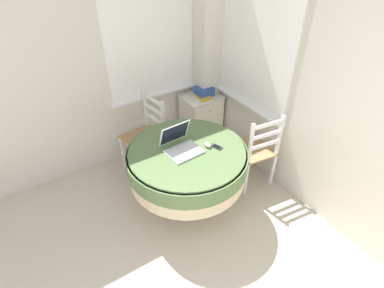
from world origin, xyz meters
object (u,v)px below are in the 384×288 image
(corner_cabinet, at_px, (201,118))
(book_on_cabinet, at_px, (203,97))
(round_dining_table, at_px, (187,162))
(cell_phone, at_px, (217,147))
(storage_box, at_px, (204,91))
(laptop, at_px, (181,145))
(computer_mouse, at_px, (208,145))
(dining_chair_near_back_window, at_px, (146,136))
(dining_chair_near_right_window, at_px, (255,151))

(corner_cabinet, bearing_deg, book_on_cabinet, -97.49)
(round_dining_table, relative_size, cell_phone, 9.83)
(corner_cabinet, distance_m, book_on_cabinet, 0.36)
(storage_box, bearing_deg, laptop, -133.92)
(round_dining_table, xyz_separation_m, cell_phone, (0.26, -0.12, 0.15))
(laptop, distance_m, cell_phone, 0.35)
(corner_cabinet, height_order, book_on_cabinet, book_on_cabinet)
(computer_mouse, bearing_deg, round_dining_table, 162.15)
(round_dining_table, distance_m, laptop, 0.21)
(dining_chair_near_back_window, xyz_separation_m, corner_cabinet, (0.89, 0.13, -0.11))
(book_on_cabinet, bearing_deg, cell_phone, -117.78)
(computer_mouse, relative_size, dining_chair_near_right_window, 0.09)
(dining_chair_near_right_window, xyz_separation_m, corner_cabinet, (-0.02, 1.05, -0.11))
(corner_cabinet, bearing_deg, dining_chair_near_back_window, -171.58)
(dining_chair_near_right_window, bearing_deg, storage_box, 88.86)
(dining_chair_near_back_window, bearing_deg, corner_cabinet, 8.42)
(laptop, distance_m, computer_mouse, 0.26)
(round_dining_table, bearing_deg, storage_box, 48.60)
(dining_chair_near_right_window, bearing_deg, cell_phone, -175.45)
(computer_mouse, distance_m, corner_cabinet, 1.30)
(corner_cabinet, bearing_deg, cell_phone, -117.04)
(round_dining_table, xyz_separation_m, storage_box, (0.86, 0.98, 0.12))
(computer_mouse, xyz_separation_m, dining_chair_near_right_window, (0.65, -0.01, -0.33))
(cell_phone, xyz_separation_m, dining_chair_near_back_window, (-0.32, 0.97, -0.32))
(cell_phone, distance_m, corner_cabinet, 1.31)
(book_on_cabinet, bearing_deg, dining_chair_near_back_window, -174.42)
(dining_chair_near_back_window, bearing_deg, storage_box, 8.03)
(computer_mouse, bearing_deg, dining_chair_near_back_window, 105.77)
(corner_cabinet, bearing_deg, dining_chair_near_right_window, -89.01)
(storage_box, bearing_deg, corner_cabinet, 179.01)
(corner_cabinet, bearing_deg, round_dining_table, -130.07)
(round_dining_table, xyz_separation_m, dining_chair_near_back_window, (-0.06, 0.85, -0.16))
(round_dining_table, distance_m, dining_chair_near_back_window, 0.87)
(dining_chair_near_back_window, bearing_deg, computer_mouse, -74.23)
(laptop, height_order, storage_box, laptop)
(dining_chair_near_right_window, bearing_deg, dining_chair_near_back_window, 134.45)
(corner_cabinet, relative_size, book_on_cabinet, 2.83)
(storage_box, bearing_deg, dining_chair_near_back_window, -171.97)
(computer_mouse, bearing_deg, cell_phone, -39.00)
(dining_chair_near_right_window, relative_size, storage_box, 4.29)
(laptop, height_order, book_on_cabinet, laptop)
(round_dining_table, xyz_separation_m, laptop, (-0.04, 0.04, 0.20))
(laptop, xyz_separation_m, dining_chair_near_right_window, (0.89, -0.11, -0.36))
(laptop, bearing_deg, storage_box, 46.08)
(book_on_cabinet, bearing_deg, round_dining_table, -131.20)
(corner_cabinet, bearing_deg, storage_box, -0.99)
(cell_phone, bearing_deg, corner_cabinet, 62.96)
(cell_phone, relative_size, corner_cabinet, 0.18)
(dining_chair_near_back_window, height_order, storage_box, dining_chair_near_back_window)
(round_dining_table, height_order, dining_chair_near_right_window, dining_chair_near_right_window)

